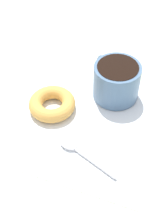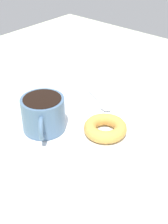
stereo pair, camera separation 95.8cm
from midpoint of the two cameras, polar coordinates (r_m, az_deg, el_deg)
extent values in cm
cube|color=beige|center=(46.92, -14.31, -40.59)|extent=(120.00, 120.00, 2.00)
cube|color=white|center=(45.56, -13.93, -41.05)|extent=(30.97, 30.97, 0.30)
cylinder|color=slate|center=(43.72, -30.75, -40.72)|extent=(9.26, 9.26, 7.41)
cylinder|color=black|center=(40.58, -32.55, -39.10)|extent=(8.06, 8.06, 0.60)
torus|color=slate|center=(43.01, -34.69, -46.68)|extent=(4.32, 4.08, 5.05)
torus|color=gold|center=(42.48, -7.57, -47.90)|extent=(9.22, 9.22, 2.66)
ellipsoid|color=silver|center=(45.69, -4.82, -36.17)|extent=(3.68, 4.27, 0.90)
cylinder|color=silver|center=(48.16, -7.60, -30.15)|extent=(4.56, 9.05, 0.56)
camera|label=1|loc=(0.48, 12.31, 35.95)|focal=50.00mm
camera|label=2|loc=(0.48, -167.69, -35.95)|focal=50.00mm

